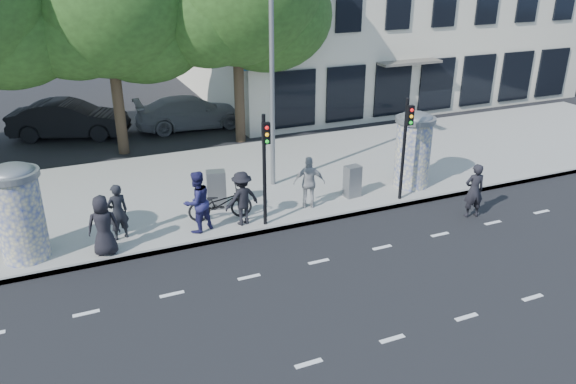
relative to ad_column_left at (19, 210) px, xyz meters
name	(u,v)px	position (x,y,z in m)	size (l,w,h in m)	color
ground	(344,288)	(7.20, -4.50, -1.54)	(120.00, 120.00, 0.00)	black
sidewalk	(244,182)	(7.20, 3.00, -1.46)	(40.00, 8.00, 0.15)	gray
curb	(287,226)	(7.20, -0.95, -1.46)	(40.00, 0.10, 0.16)	slate
lane_dash_near	(392,339)	(7.20, -6.70, -1.53)	(32.00, 0.12, 0.01)	silver
lane_dash_far	(319,262)	(7.20, -3.10, -1.53)	(32.00, 0.12, 0.01)	silver
ad_column_left	(19,210)	(0.00, 0.00, 0.00)	(1.36, 1.36, 2.65)	beige
ad_column_right	(413,148)	(12.40, 0.20, 0.00)	(1.36, 1.36, 2.65)	beige
traffic_pole_near	(265,159)	(6.60, -0.71, 0.69)	(0.22, 0.31, 3.40)	black
traffic_pole_far	(406,139)	(11.40, -0.71, 0.69)	(0.22, 0.31, 3.40)	black
street_lamp	(272,51)	(8.00, 2.13, 3.26)	(0.25, 0.93, 8.00)	slate
tree_near_left	(106,0)	(3.70, 8.20, 4.53)	(6.80, 6.80, 8.97)	#38281C
ped_a	(103,226)	(1.98, -0.65, -0.54)	(0.83, 0.54, 1.70)	black
ped_b	(118,212)	(2.45, 0.11, -0.56)	(0.61, 0.40, 1.66)	black
ped_c	(197,202)	(4.64, -0.30, -0.46)	(0.90, 0.70, 1.85)	#212050
ped_d	(242,198)	(5.98, -0.37, -0.55)	(1.08, 0.62, 1.67)	black
ped_e	(309,183)	(8.33, -0.07, -0.54)	(1.00, 0.57, 1.70)	#9E9EA1
man_road	(474,191)	(12.89, -2.44, -0.66)	(0.64, 0.42, 1.76)	black
bicycle	(220,204)	(5.46, 0.21, -0.87)	(1.96, 0.68, 1.03)	black
cabinet_left	(216,190)	(5.61, 1.07, -0.77)	(0.59, 0.43, 1.24)	slate
cabinet_right	(352,181)	(10.03, 0.15, -0.85)	(0.51, 0.37, 1.08)	slate
car_mid	(69,119)	(1.84, 11.36, -0.70)	(5.08, 1.77, 1.67)	black
car_right	(191,112)	(7.24, 10.67, -0.78)	(5.19, 2.11, 1.51)	slate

